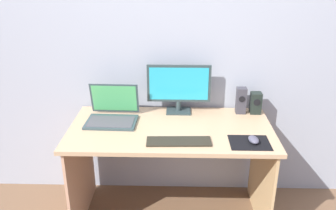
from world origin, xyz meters
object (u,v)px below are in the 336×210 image
speaker_right (256,103)px  speaker_near_monitor (241,100)px  laptop (112,114)px  mouse (254,140)px  monitor (179,87)px  keyboard_external (179,141)px

speaker_right → speaker_near_monitor: bearing=179.9°
laptop → mouse: laptop is taller
speaker_near_monitor → mouse: speaker_near_monitor is taller
speaker_right → mouse: bearing=-102.3°
monitor → laptop: (-0.47, -0.16, -0.15)m
laptop → keyboard_external: bearing=-33.6°
speaker_near_monitor → laptop: (-0.92, -0.16, -0.05)m
monitor → speaker_right: (0.57, -0.01, -0.12)m
speaker_right → mouse: speaker_right is taller
speaker_near_monitor → laptop: 0.94m
speaker_right → speaker_near_monitor: speaker_near_monitor is taller
monitor → speaker_right: monitor is taller
speaker_near_monitor → mouse: bearing=-89.0°
monitor → mouse: 0.68m
laptop → monitor: bearing=19.4°
keyboard_external → monitor: bearing=88.2°
monitor → speaker_right: size_ratio=2.90×
monitor → mouse: bearing=-45.1°
monitor → speaker_near_monitor: 0.47m
monitor → laptop: 0.52m
keyboard_external → speaker_right: bearing=37.7°
speaker_right → laptop: laptop is taller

